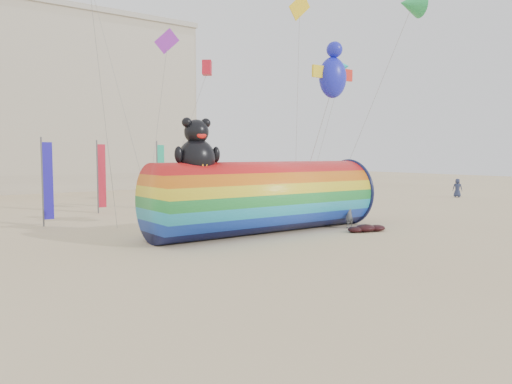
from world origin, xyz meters
TOP-DOWN VIEW (x-y plane):
  - ground at (0.00, 0.00)m, footprint 160.00×160.00m
  - windsock_assembly at (2.55, 3.54)m, footprint 13.13×4.00m
  - kite_handler at (7.35, 1.91)m, footprint 0.62×0.43m
  - fabric_bundle at (7.28, 0.49)m, footprint 2.62×1.35m
  - festival_banners at (-1.65, 15.89)m, footprint 9.94×4.72m

SIDE VIEW (x-z plane):
  - ground at x=0.00m, z-range 0.00..0.00m
  - fabric_bundle at x=7.28m, z-range -0.03..0.37m
  - kite_handler at x=7.35m, z-range 0.00..1.63m
  - windsock_assembly at x=2.55m, z-range -1.02..5.03m
  - festival_banners at x=-1.65m, z-range 0.04..5.24m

